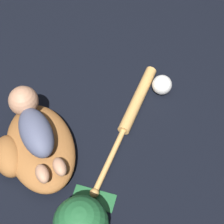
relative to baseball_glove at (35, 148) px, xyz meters
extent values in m
plane|color=black|center=(0.02, -0.01, -0.05)|extent=(6.00, 6.00, 0.00)
ellipsoid|color=#935B2D|center=(-0.01, -0.02, 0.00)|extent=(0.43, 0.36, 0.09)
ellipsoid|color=#935B2D|center=(0.04, 0.08, 0.00)|extent=(0.19, 0.16, 0.09)
ellipsoid|color=#4C516B|center=(-0.01, -0.02, 0.09)|extent=(0.22, 0.17, 0.09)
sphere|color=tan|center=(0.12, -0.06, 0.10)|extent=(0.10, 0.10, 0.10)
ellipsoid|color=tan|center=(-0.13, 0.06, 0.07)|extent=(0.08, 0.06, 0.04)
ellipsoid|color=tan|center=(-0.15, 0.00, 0.07)|extent=(0.08, 0.06, 0.04)
cylinder|color=tan|center=(-0.09, -0.43, -0.03)|extent=(0.17, 0.31, 0.04)
cylinder|color=tan|center=(-0.20, -0.16, -0.03)|extent=(0.12, 0.25, 0.02)
sphere|color=#B68649|center=(-0.26, -0.04, -0.03)|extent=(0.03, 0.03, 0.03)
sphere|color=white|center=(-0.11, -0.54, -0.01)|extent=(0.08, 0.08, 0.08)
sphere|color=#1E562D|center=(-0.32, 0.07, 0.04)|extent=(0.17, 0.17, 0.17)
cube|color=#1E562D|center=(-0.26, -0.03, -0.04)|extent=(0.16, 0.13, 0.01)
camera|label=1|loc=(-0.65, 0.26, 1.14)|focal=60.00mm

